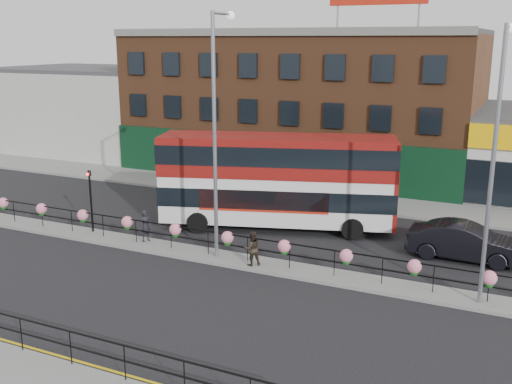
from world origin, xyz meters
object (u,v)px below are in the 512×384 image
at_px(double_decker_bus, 278,172).
at_px(pedestrian_a, 146,226).
at_px(lamp_column_west, 217,115).
at_px(lamp_column_east, 495,143).
at_px(pedestrian_b, 252,248).
at_px(car, 466,242).

relative_size(double_decker_bus, pedestrian_a, 7.99).
distance_m(double_decker_bus, lamp_column_west, 6.28).
bearing_deg(pedestrian_a, lamp_column_east, -70.34).
bearing_deg(lamp_column_east, pedestrian_b, -177.31).
xyz_separation_m(pedestrian_a, lamp_column_west, (4.13, -0.13, 5.58)).
distance_m(double_decker_bus, pedestrian_a, 7.26).
relative_size(double_decker_bus, lamp_column_west, 1.16).
height_order(car, lamp_column_east, lamp_column_east).
bearing_deg(car, lamp_column_east, -166.14).
height_order(pedestrian_a, lamp_column_west, lamp_column_west).
bearing_deg(lamp_column_west, pedestrian_b, -15.99).
bearing_deg(pedestrian_a, car, -52.44).
distance_m(pedestrian_a, lamp_column_east, 16.23).
bearing_deg(car, pedestrian_b, 122.08).
distance_m(pedestrian_b, lamp_column_west, 5.93).
xyz_separation_m(car, pedestrian_a, (-14.29, -4.37, 0.09)).
bearing_deg(lamp_column_west, pedestrian_a, 178.22).
distance_m(double_decker_bus, pedestrian_b, 6.22).
relative_size(car, lamp_column_east, 0.51).
bearing_deg(double_decker_bus, car, -4.06).
bearing_deg(lamp_column_east, lamp_column_west, 179.45).
height_order(pedestrian_a, lamp_column_east, lamp_column_east).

